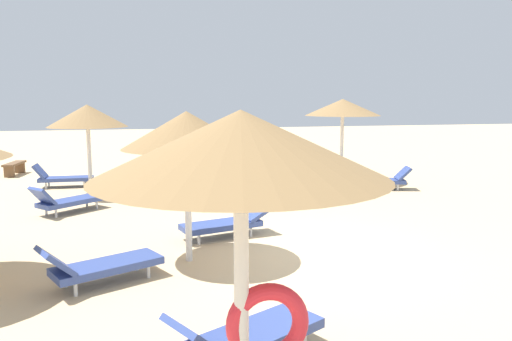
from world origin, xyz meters
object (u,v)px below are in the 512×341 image
at_px(lounger_2, 67,201).
at_px(bench_0, 14,166).
at_px(parasol_2, 87,116).
at_px(lounger_1, 307,167).
at_px(lounger_5, 227,223).
at_px(parasol_4, 241,151).
at_px(lounger_4, 244,336).
at_px(parasol_0, 187,130).
at_px(parasol_1, 343,108).
at_px(lounger_0, 99,265).
at_px(lounger_7, 62,178).
at_px(lounger_6, 382,180).

distance_m(lounger_2, bench_0, 7.72).
bearing_deg(parasol_2, bench_0, 123.59).
xyz_separation_m(lounger_1, lounger_5, (-4.56, -7.69, -0.02)).
relative_size(parasol_2, parasol_4, 0.97).
bearing_deg(lounger_4, parasol_0, 93.58).
height_order(parasol_1, lounger_2, parasol_1).
distance_m(parasol_0, parasol_4, 5.01).
xyz_separation_m(parasol_0, lounger_0, (-1.51, -0.83, -2.06)).
height_order(lounger_1, lounger_7, lounger_7).
distance_m(parasol_4, lounger_6, 12.88).
height_order(parasol_1, bench_0, parasol_1).
bearing_deg(lounger_2, parasol_2, 80.55).
bearing_deg(lounger_0, lounger_6, 37.52).
xyz_separation_m(parasol_2, lounger_6, (9.15, -1.31, -2.10)).
height_order(parasol_4, lounger_2, parasol_4).
distance_m(lounger_4, lounger_7, 12.70).
height_order(parasol_0, parasol_4, parasol_4).
relative_size(parasol_2, lounger_4, 1.41).
height_order(parasol_0, lounger_0, parasol_0).
xyz_separation_m(lounger_4, lounger_6, (6.65, 9.27, 0.00)).
xyz_separation_m(parasol_0, lounger_1, (5.52, 9.05, -2.06)).
height_order(lounger_4, lounger_6, lounger_6).
height_order(parasol_0, lounger_1, parasol_0).
height_order(lounger_0, lounger_5, lounger_0).
bearing_deg(lounger_4, lounger_2, 109.42).
bearing_deg(parasol_0, lounger_4, -86.42).
height_order(lounger_1, lounger_5, lounger_1).
xyz_separation_m(parasol_0, lounger_7, (-3.33, 8.53, -2.06)).
height_order(lounger_0, lounger_4, lounger_0).
height_order(lounger_0, lounger_6, lounger_6).
distance_m(lounger_0, lounger_7, 9.53).
bearing_deg(lounger_0, lounger_7, 101.02).
relative_size(parasol_0, lounger_5, 1.35).
bearing_deg(bench_0, lounger_6, -26.42).
height_order(parasol_0, bench_0, parasol_0).
bearing_deg(parasol_0, lounger_1, 58.61).
relative_size(parasol_1, lounger_6, 1.48).
relative_size(lounger_1, lounger_7, 1.05).
xyz_separation_m(lounger_5, lounger_7, (-4.29, 7.17, 0.02)).
distance_m(lounger_0, lounger_5, 3.29).
relative_size(parasol_0, lounger_4, 1.39).
relative_size(parasol_2, lounger_6, 1.40).
xyz_separation_m(parasol_0, parasol_2, (-2.27, 6.92, 0.03)).
bearing_deg(parasol_4, lounger_2, 105.13).
xyz_separation_m(parasol_2, lounger_2, (-0.39, -2.37, -2.09)).
relative_size(lounger_2, lounger_7, 0.98).
height_order(parasol_1, lounger_6, parasol_1).
bearing_deg(lounger_5, lounger_7, 120.88).
bearing_deg(bench_0, lounger_5, -58.22).
distance_m(lounger_0, lounger_4, 3.32).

